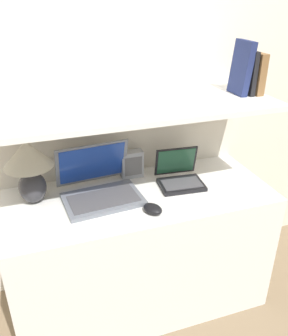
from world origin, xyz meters
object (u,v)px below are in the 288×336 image
at_px(laptop_large, 99,187).
at_px(book_brown, 254,73).
at_px(router_box, 132,164).
at_px(book_black, 247,72).
at_px(book_navy, 242,68).
at_px(computer_mouse, 153,209).
at_px(table_lamp, 29,164).
at_px(laptop_small, 179,176).

relative_size(laptop_large, book_brown, 1.98).
bearing_deg(book_brown, router_box, 167.52).
distance_m(book_brown, book_black, 0.04).
bearing_deg(book_navy, computer_mouse, -156.59).
bearing_deg(book_navy, table_lamp, 177.70).
distance_m(book_brown, book_navy, 0.08).
height_order(laptop_large, computer_mouse, laptop_large).
height_order(table_lamp, computer_mouse, table_lamp).
relative_size(laptop_small, router_box, 1.62).
bearing_deg(computer_mouse, router_box, 88.18).
distance_m(laptop_large, computer_mouse, 0.30).
xyz_separation_m(table_lamp, laptop_large, (0.31, -0.06, -0.15)).
distance_m(laptop_large, book_black, 0.93).
distance_m(laptop_small, router_box, 0.27).
bearing_deg(laptop_large, laptop_small, -1.16).
xyz_separation_m(table_lamp, book_black, (1.10, -0.04, 0.36)).
relative_size(computer_mouse, book_brown, 0.60).
bearing_deg(router_box, book_navy, -14.16).
bearing_deg(laptop_small, laptop_large, 178.84).
relative_size(router_box, book_navy, 0.58).
xyz_separation_m(computer_mouse, router_box, (0.01, 0.37, 0.06)).
bearing_deg(book_brown, laptop_small, -176.72).
bearing_deg(book_navy, laptop_small, -175.94).
xyz_separation_m(laptop_large, book_brown, (0.82, 0.01, 0.50)).
bearing_deg(laptop_small, book_black, 3.66).
height_order(table_lamp, router_box, table_lamp).
bearing_deg(table_lamp, laptop_small, -4.99).
xyz_separation_m(table_lamp, book_brown, (1.14, -0.04, 0.35)).
height_order(router_box, book_brown, book_brown).
height_order(table_lamp, laptop_large, table_lamp).
bearing_deg(table_lamp, laptop_large, -10.17).
xyz_separation_m(laptop_small, router_box, (-0.22, 0.16, 0.03)).
relative_size(table_lamp, laptop_large, 0.80).
bearing_deg(table_lamp, book_brown, -2.15).
height_order(laptop_small, book_navy, book_navy).
height_order(computer_mouse, book_navy, book_navy).
xyz_separation_m(table_lamp, computer_mouse, (0.52, -0.28, -0.19)).
relative_size(laptop_large, computer_mouse, 3.30).
bearing_deg(book_brown, book_navy, 180.00).
relative_size(table_lamp, laptop_small, 1.29).
distance_m(computer_mouse, router_box, 0.37).
bearing_deg(laptop_small, router_box, 144.11).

